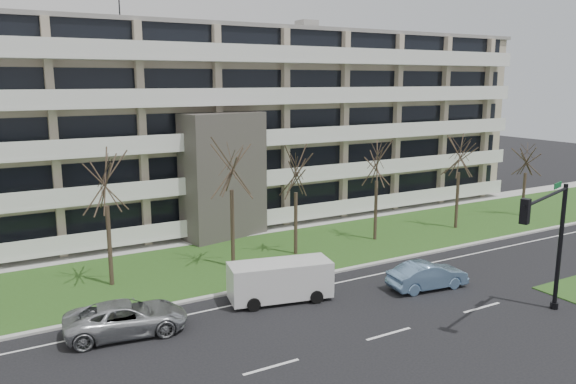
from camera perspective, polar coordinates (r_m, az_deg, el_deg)
ground at (r=26.47m, az=10.20°, el=-14.00°), size 160.00×160.00×0.00m
grass_verge at (r=36.63m, az=-3.00°, el=-6.53°), size 90.00×10.00×0.06m
curb at (r=32.47m, az=1.03°, el=-8.83°), size 90.00×0.35×0.12m
sidewalk at (r=41.41m, az=-6.44°, el=-4.46°), size 90.00×2.00×0.08m
lane_edge_line at (r=31.29m, az=2.46°, el=-9.74°), size 90.00×0.12×0.01m
apartment_building at (r=46.36m, az=-10.03°, el=6.65°), size 60.50×15.10×18.75m
silver_pickup at (r=26.81m, az=-16.08°, el=-12.19°), size 5.69×3.22×1.50m
blue_sedan at (r=31.95m, az=13.99°, el=-8.23°), size 4.63×2.10×1.47m
white_van at (r=29.30m, az=-0.69°, el=-8.67°), size 5.57×3.02×2.05m
traffic_signal at (r=28.64m, az=25.00°, el=-3.86°), size 5.45×2.04×6.60m
tree_2 at (r=31.59m, az=-18.11°, el=1.78°), size 4.06×4.06×8.12m
tree_3 at (r=33.28m, az=-5.80°, el=3.36°), size 4.29×4.29×8.58m
tree_4 at (r=35.74m, az=0.80°, el=2.46°), size 3.69×3.69×7.39m
tree_5 at (r=39.55m, az=9.06°, el=3.50°), size 3.83×3.83×7.67m
tree_6 at (r=44.17m, az=17.08°, el=4.11°), size 3.91×3.91×7.83m
tree_7 at (r=50.32m, az=23.10°, el=3.39°), size 3.28×3.28×6.56m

